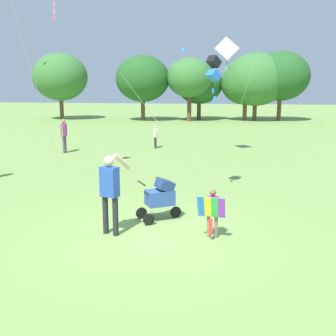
# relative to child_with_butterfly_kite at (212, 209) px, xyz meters

# --- Properties ---
(ground_plane) EXTENTS (120.00, 120.00, 0.00)m
(ground_plane) POSITION_rel_child_with_butterfly_kite_xyz_m (-1.37, 0.00, -0.64)
(ground_plane) COLOR #75994C
(treeline_distant) EXTENTS (37.50, 6.12, 6.03)m
(treeline_distant) POSITION_rel_child_with_butterfly_kite_xyz_m (-1.86, 28.65, 2.99)
(treeline_distant) COLOR brown
(treeline_distant) RESTS_ON ground
(child_with_butterfly_kite) EXTENTS (0.59, 0.38, 1.06)m
(child_with_butterfly_kite) POSITION_rel_child_with_butterfly_kite_xyz_m (0.00, 0.00, 0.00)
(child_with_butterfly_kite) COLOR #7F705B
(child_with_butterfly_kite) RESTS_ON ground
(person_adult_flyer) EXTENTS (0.67, 0.52, 1.83)m
(person_adult_flyer) POSITION_rel_child_with_butterfly_kite_xyz_m (-2.20, -0.12, 0.42)
(person_adult_flyer) COLOR #232328
(person_adult_flyer) RESTS_ON ground
(stroller) EXTENTS (1.08, 0.87, 1.03)m
(stroller) POSITION_rel_child_with_butterfly_kite_xyz_m (-1.29, 1.01, -0.03)
(stroller) COLOR black
(stroller) RESTS_ON ground
(kite_adult_black) EXTENTS (1.98, 3.82, 4.03)m
(kite_adult_black) POSITION_rel_child_with_butterfly_kite_xyz_m (-0.21, 3.59, 3.01)
(kite_adult_black) COLOR black
(kite_adult_black) RESTS_ON ground
(kite_green_novelty) EXTENTS (1.79, 2.80, 5.28)m
(kite_green_novelty) POSITION_rel_child_with_butterfly_kite_xyz_m (0.07, 10.40, 4.00)
(kite_green_novelty) COLOR white
(kite_green_novelty) RESTS_ON ground
(person_sitting_far) EXTENTS (0.24, 0.35, 1.17)m
(person_sitting_far) POSITION_rel_child_with_butterfly_kite_xyz_m (-3.47, 12.10, 0.05)
(person_sitting_far) COLOR #232328
(person_sitting_far) RESTS_ON ground
(person_couple_left) EXTENTS (0.26, 0.52, 1.62)m
(person_couple_left) POSITION_rel_child_with_butterfly_kite_xyz_m (-7.51, 10.04, 0.31)
(person_couple_left) COLOR #4C4C51
(person_couple_left) RESTS_ON ground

